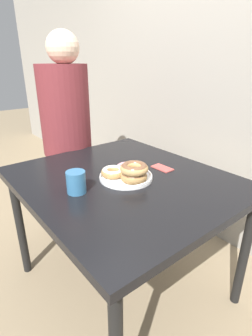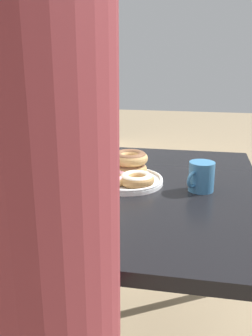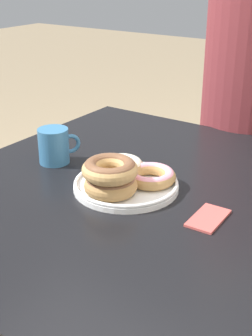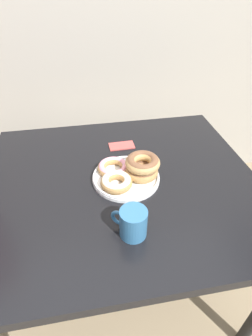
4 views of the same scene
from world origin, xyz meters
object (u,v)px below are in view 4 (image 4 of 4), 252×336
at_px(coffee_mug, 133,223).
at_px(dining_table, 122,192).
at_px(donut_plate, 129,172).
at_px(napkin, 122,146).

bearing_deg(coffee_mug, dining_table, 88.25).
relative_size(donut_plate, napkin, 2.43).
bearing_deg(dining_table, donut_plate, -3.07).
distance_m(dining_table, donut_plate, 0.12).
height_order(coffee_mug, napkin, coffee_mug).
distance_m(donut_plate, coffee_mug, 0.28).
xyz_separation_m(dining_table, coffee_mug, (-0.01, -0.28, 0.12)).
xyz_separation_m(donut_plate, coffee_mug, (-0.04, -0.27, 0.01)).
xyz_separation_m(dining_table, donut_plate, (0.03, -0.00, 0.11)).
xyz_separation_m(coffee_mug, napkin, (0.05, 0.52, -0.05)).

